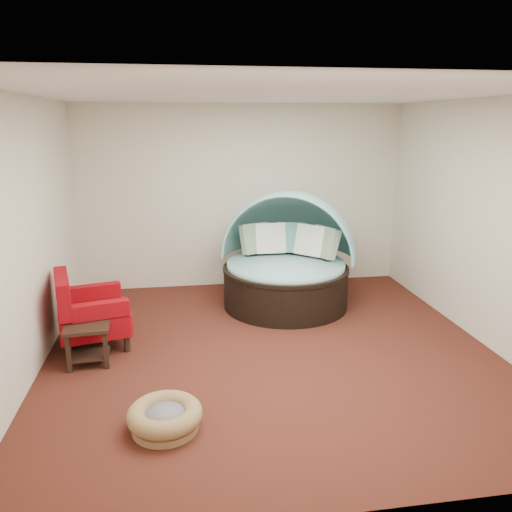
{
  "coord_description": "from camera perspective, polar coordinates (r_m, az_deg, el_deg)",
  "views": [
    {
      "loc": [
        -0.98,
        -5.13,
        2.53
      ],
      "look_at": [
        -0.08,
        0.6,
        0.96
      ],
      "focal_mm": 35.0,
      "sensor_mm": 36.0,
      "label": 1
    }
  ],
  "objects": [
    {
      "name": "floor",
      "position": [
        5.81,
        1.77,
        -10.72
      ],
      "size": [
        5.0,
        5.0,
        0.0
      ],
      "primitive_type": "plane",
      "color": "#4C2015",
      "rests_on": "ground"
    },
    {
      "name": "red_armchair",
      "position": [
        6.06,
        -18.62,
        -6.14
      ],
      "size": [
        0.93,
        0.93,
        0.9
      ],
      "rotation": [
        0.0,
        0.0,
        0.24
      ],
      "color": "black",
      "rests_on": "floor"
    },
    {
      "name": "wall_front",
      "position": [
        3.03,
        10.78,
        -7.07
      ],
      "size": [
        5.0,
        0.0,
        5.0
      ],
      "primitive_type": "plane",
      "rotation": [
        -1.57,
        0.0,
        0.0
      ],
      "color": "beige",
      "rests_on": "floor"
    },
    {
      "name": "pet_basket",
      "position": [
        4.5,
        -10.36,
        -17.64
      ],
      "size": [
        0.81,
        0.81,
        0.22
      ],
      "rotation": [
        0.0,
        0.0,
        -0.33
      ],
      "color": "olive",
      "rests_on": "floor"
    },
    {
      "name": "canopy_daybed",
      "position": [
        7.03,
        3.59,
        0.38
      ],
      "size": [
        2.32,
        2.29,
        1.61
      ],
      "rotation": [
        0.0,
        0.0,
        -0.38
      ],
      "color": "black",
      "rests_on": "floor"
    },
    {
      "name": "wall_left",
      "position": [
        5.47,
        -24.8,
        1.78
      ],
      "size": [
        0.0,
        5.0,
        5.0
      ],
      "primitive_type": "plane",
      "rotation": [
        1.57,
        0.0,
        1.57
      ],
      "color": "beige",
      "rests_on": "floor"
    },
    {
      "name": "side_table",
      "position": [
        5.71,
        -18.63,
        -8.84
      ],
      "size": [
        0.5,
        0.5,
        0.45
      ],
      "rotation": [
        0.0,
        0.0,
        0.08
      ],
      "color": "black",
      "rests_on": "floor"
    },
    {
      "name": "wall_right",
      "position": [
        6.31,
        24.85,
        3.38
      ],
      "size": [
        0.0,
        5.0,
        5.0
      ],
      "primitive_type": "plane",
      "rotation": [
        1.57,
        0.0,
        -1.57
      ],
      "color": "beige",
      "rests_on": "floor"
    },
    {
      "name": "wall_back",
      "position": [
        7.78,
        -1.56,
        6.75
      ],
      "size": [
        5.0,
        0.0,
        5.0
      ],
      "primitive_type": "plane",
      "rotation": [
        1.57,
        0.0,
        0.0
      ],
      "color": "beige",
      "rests_on": "floor"
    },
    {
      "name": "ceiling",
      "position": [
        5.23,
        2.03,
        18.05
      ],
      "size": [
        5.0,
        5.0,
        0.0
      ],
      "primitive_type": "plane",
      "rotation": [
        3.14,
        0.0,
        0.0
      ],
      "color": "white",
      "rests_on": "wall_back"
    }
  ]
}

